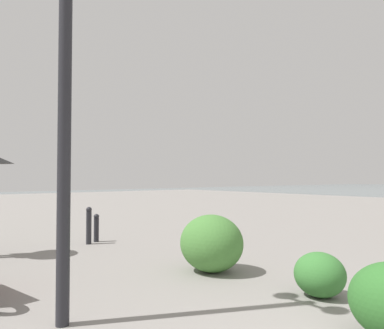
{
  "coord_description": "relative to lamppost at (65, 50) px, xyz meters",
  "views": [
    {
      "loc": [
        -0.5,
        2.89,
        1.55
      ],
      "look_at": [
        8.85,
        -4.64,
        1.93
      ],
      "focal_mm": 35.91,
      "sensor_mm": 36.0,
      "label": 1
    }
  ],
  "objects": [
    {
      "name": "lamppost",
      "position": [
        0.0,
        0.0,
        0.0
      ],
      "size": [
        0.98,
        0.28,
        4.41
      ],
      "color": "#232328",
      "rests_on": "ground"
    },
    {
      "name": "bollard_near",
      "position": [
        4.4,
        -2.23,
        -2.45
      ],
      "size": [
        0.13,
        0.13,
        0.85
      ],
      "color": "#232328",
      "rests_on": "ground"
    },
    {
      "name": "bollard_mid",
      "position": [
        4.59,
        -2.5,
        -2.55
      ],
      "size": [
        0.13,
        0.13,
        0.66
      ],
      "color": "#232328",
      "rests_on": "ground"
    },
    {
      "name": "shrub_low",
      "position": [
        -1.15,
        -2.93,
        -2.61
      ],
      "size": [
        0.68,
        0.61,
        0.57
      ],
      "color": "#387533",
      "rests_on": "ground"
    },
    {
      "name": "shrub_wide",
      "position": [
        0.71,
        -2.71,
        -2.44
      ],
      "size": [
        1.09,
        0.98,
        0.93
      ],
      "color": "#477F38",
      "rests_on": "ground"
    }
  ]
}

